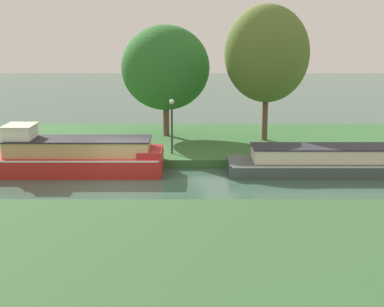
% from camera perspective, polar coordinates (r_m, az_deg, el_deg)
% --- Properties ---
extents(ground_plane, '(120.00, 120.00, 0.00)m').
position_cam_1_polar(ground_plane, '(23.57, -7.21, -2.78)').
color(ground_plane, '#3A5D4D').
extents(riverbank_far, '(72.00, 10.00, 0.40)m').
position_cam_1_polar(riverbank_far, '(30.29, -5.64, 1.13)').
color(riverbank_far, '#366833').
rests_on(riverbank_far, ground_plane).
extents(riverbank_near, '(72.00, 10.00, 0.40)m').
position_cam_1_polar(riverbank_near, '(15.11, -11.39, -11.20)').
color(riverbank_near, '#386136').
rests_on(riverbank_near, ground_plane).
extents(red_barge, '(9.17, 2.38, 2.21)m').
position_cam_1_polar(red_barge, '(25.02, -13.26, -0.37)').
color(red_barge, red).
rests_on(red_barge, ground_plane).
extents(slate_narrowboat, '(8.84, 2.27, 1.24)m').
position_cam_1_polar(slate_narrowboat, '(25.17, 13.85, -0.80)').
color(slate_narrowboat, '#465153').
rests_on(slate_narrowboat, ground_plane).
extents(willow_tree_left, '(4.91, 4.72, 6.21)m').
position_cam_1_polar(willow_tree_left, '(30.57, -2.96, 8.95)').
color(willow_tree_left, brown).
rests_on(willow_tree_left, riverbank_far).
extents(willow_tree_centre, '(4.53, 3.61, 7.27)m').
position_cam_1_polar(willow_tree_centre, '(29.60, 7.69, 10.31)').
color(willow_tree_centre, brown).
rests_on(willow_tree_centre, riverbank_far).
extents(lamp_post, '(0.24, 0.24, 2.67)m').
position_cam_1_polar(lamp_post, '(26.32, -2.29, 3.62)').
color(lamp_post, '#333338').
rests_on(lamp_post, riverbank_far).
extents(mooring_post_near, '(0.18, 0.18, 0.77)m').
position_cam_1_polar(mooring_post_near, '(25.81, -6.74, 0.38)').
color(mooring_post_near, brown).
rests_on(mooring_post_near, riverbank_far).
extents(mooring_post_far, '(0.13, 0.13, 0.61)m').
position_cam_1_polar(mooring_post_far, '(25.86, 7.03, 0.22)').
color(mooring_post_far, '#463B30').
rests_on(mooring_post_far, riverbank_far).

